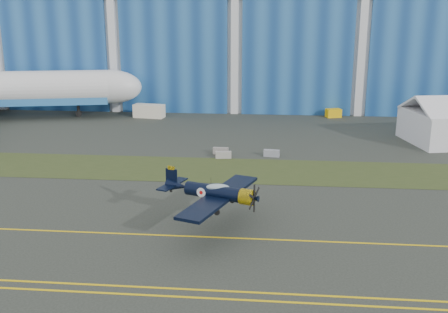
{
  "coord_description": "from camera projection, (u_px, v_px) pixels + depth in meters",
  "views": [
    {
      "loc": [
        6.94,
        -44.58,
        18.01
      ],
      "look_at": [
        2.2,
        5.74,
        3.96
      ],
      "focal_mm": 42.0,
      "sensor_mm": 36.0,
      "label": 1
    }
  ],
  "objects": [
    {
      "name": "ground",
      "position": [
        194.0,
        214.0,
        48.22
      ],
      "size": [
        260.0,
        260.0,
        0.0
      ],
      "primitive_type": "plane",
      "color": "#343932",
      "rests_on": "ground"
    },
    {
      "name": "grass_median",
      "position": [
        212.0,
        170.0,
        61.64
      ],
      "size": [
        260.0,
        10.0,
        0.02
      ],
      "primitive_type": "cube",
      "color": "#475128",
      "rests_on": "ground"
    },
    {
      "name": "hangar",
      "position": [
        243.0,
        26.0,
        113.06
      ],
      "size": [
        220.0,
        45.7,
        30.0
      ],
      "color": "silver",
      "rests_on": "ground"
    },
    {
      "name": "taxiway_centreline",
      "position": [
        186.0,
        236.0,
        43.42
      ],
      "size": [
        200.0,
        0.2,
        0.02
      ],
      "primitive_type": "cube",
      "color": "yellow",
      "rests_on": "ground"
    },
    {
      "name": "edge_line_near",
      "position": [
        162.0,
        296.0,
        34.31
      ],
      "size": [
        80.0,
        0.2,
        0.02
      ],
      "primitive_type": "cube",
      "color": "yellow",
      "rests_on": "ground"
    },
    {
      "name": "edge_line_far",
      "position": [
        165.0,
        288.0,
        35.27
      ],
      "size": [
        80.0,
        0.2,
        0.02
      ],
      "primitive_type": "cube",
      "color": "yellow",
      "rests_on": "ground"
    },
    {
      "name": "warbird",
      "position": [
        214.0,
        192.0,
        43.99
      ],
      "size": [
        12.99,
        14.21,
        3.46
      ],
      "rotation": [
        0.0,
        0.0,
        -0.34
      ],
      "color": "black",
      "rests_on": "ground"
    },
    {
      "name": "shipping_container",
      "position": [
        149.0,
        111.0,
        91.64
      ],
      "size": [
        5.58,
        2.93,
        2.3
      ],
      "primitive_type": "cube",
      "rotation": [
        0.0,
        0.0,
        -0.16
      ],
      "color": "white",
      "rests_on": "ground"
    },
    {
      "name": "tug",
      "position": [
        333.0,
        113.0,
        91.94
      ],
      "size": [
        2.89,
        2.25,
        1.48
      ],
      "primitive_type": "cube",
      "rotation": [
        0.0,
        0.0,
        0.29
      ],
      "color": "yellow",
      "rests_on": "ground"
    },
    {
      "name": "barrier_a",
      "position": [
        221.0,
        151.0,
        68.16
      ],
      "size": [
        2.01,
        0.64,
        0.9
      ],
      "primitive_type": "cube",
      "rotation": [
        0.0,
        0.0,
        -0.02
      ],
      "color": "gray",
      "rests_on": "ground"
    },
    {
      "name": "barrier_b",
      "position": [
        223.0,
        155.0,
        66.28
      ],
      "size": [
        2.06,
        0.85,
        0.9
      ],
      "primitive_type": "cube",
      "rotation": [
        0.0,
        0.0,
        0.13
      ],
      "color": "#9E9995",
      "rests_on": "ground"
    },
    {
      "name": "barrier_c",
      "position": [
        272.0,
        153.0,
        67.07
      ],
      "size": [
        2.06,
        0.86,
        0.9
      ],
      "primitive_type": "cube",
      "rotation": [
        0.0,
        0.0,
        -0.13
      ],
      "color": "gray",
      "rests_on": "ground"
    }
  ]
}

